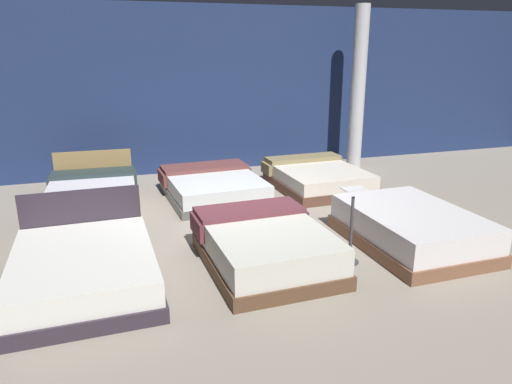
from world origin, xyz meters
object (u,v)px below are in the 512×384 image
bed_1 (265,245)px  bed_4 (213,186)px  bed_0 (84,270)px  bed_5 (318,178)px  price_sign (351,235)px  support_pillar (358,90)px  bed_2 (411,228)px  bed_3 (93,195)px

bed_1 → bed_4: 2.94m
bed_0 → bed_5: 5.07m
bed_5 → price_sign: bearing=-109.9°
bed_0 → price_sign: bearing=-7.1°
price_sign → bed_1: bearing=164.9°
bed_4 → bed_5: bearing=-4.8°
bed_5 → support_pillar: size_ratio=0.57×
bed_1 → bed_2: bearing=-2.8°
bed_1 → bed_5: bed_1 is taller
bed_2 → bed_4: bearing=124.4°
bed_3 → bed_5: (4.14, -0.13, -0.00)m
bed_0 → bed_5: (4.20, 2.84, -0.01)m
bed_5 → price_sign: (-1.01, -3.16, 0.16)m
bed_0 → bed_1: bearing=-2.4°
bed_4 → bed_5: (2.05, -0.06, 0.00)m
bed_0 → price_sign: 3.20m
bed_4 → support_pillar: bearing=15.4°
bed_5 → price_sign: size_ratio=2.02×
bed_3 → bed_2: bearing=-34.1°
bed_2 → bed_5: bed_2 is taller
bed_3 → bed_5: size_ratio=1.05×
bed_4 → bed_2: bearing=-57.8°
bed_5 → support_pillar: (1.47, 1.25, 1.53)m
bed_3 → price_sign: (3.13, -3.29, 0.16)m
support_pillar → bed_5: bearing=-139.8°
bed_1 → price_sign: 1.09m
bed_1 → bed_3: bearing=122.8°
bed_1 → bed_4: size_ratio=0.96×
bed_1 → price_sign: size_ratio=2.02×
bed_0 → bed_3: size_ratio=1.00×
bed_4 → bed_3: bearing=174.9°
bed_0 → bed_4: bearing=52.2°
bed_1 → bed_5: 3.54m
bed_3 → bed_4: (2.09, -0.07, -0.01)m
bed_0 → bed_2: bearing=-2.3°
bed_2 → bed_5: size_ratio=1.06×
bed_2 → bed_3: bed_3 is taller
bed_4 → price_sign: (1.04, -3.22, 0.17)m
bed_3 → price_sign: size_ratio=2.12×
bed_5 → bed_3: bearing=176.1°
bed_0 → bed_3: (0.06, 2.97, -0.01)m
bed_2 → bed_4: size_ratio=1.01×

